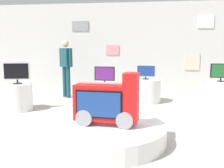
# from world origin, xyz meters

# --- Properties ---
(ground_plane) EXTENTS (30.00, 30.00, 0.00)m
(ground_plane) POSITION_xyz_m (0.00, 0.00, 0.00)
(ground_plane) COLOR #B2ADA3
(back_wall_display) EXTENTS (12.67, 0.13, 2.86)m
(back_wall_display) POSITION_xyz_m (0.01, 4.51, 1.43)
(back_wall_display) COLOR silver
(back_wall_display) RESTS_ON ground
(main_display_pedestal) EXTENTS (1.84, 1.84, 0.27)m
(main_display_pedestal) POSITION_xyz_m (-0.40, 0.08, 0.14)
(main_display_pedestal) COLOR white
(main_display_pedestal) RESTS_ON ground
(novelty_firetruck_tv) EXTENTS (0.99, 0.43, 0.81)m
(novelty_firetruck_tv) POSITION_xyz_m (-0.38, 0.07, 0.60)
(novelty_firetruck_tv) COLOR gray
(novelty_firetruck_tv) RESTS_ON main_display_pedestal
(display_pedestal_left_rear) EXTENTS (0.68, 0.68, 0.62)m
(display_pedestal_left_rear) POSITION_xyz_m (2.04, 2.83, 0.31)
(display_pedestal_left_rear) COLOR white
(display_pedestal_left_rear) RESTS_ON ground
(tv_on_left_rear) EXTENTS (0.51, 0.16, 0.45)m
(tv_on_left_rear) POSITION_xyz_m (2.04, 2.82, 0.87)
(tv_on_left_rear) COLOR black
(tv_on_left_rear) RESTS_ON display_pedestal_left_rear
(display_pedestal_center_rear) EXTENTS (0.81, 0.81, 0.62)m
(display_pedestal_center_rear) POSITION_xyz_m (0.20, 3.08, 0.31)
(display_pedestal_center_rear) COLOR white
(display_pedestal_center_rear) RESTS_ON ground
(tv_on_center_rear) EXTENTS (0.50, 0.18, 0.38)m
(tv_on_center_rear) POSITION_xyz_m (0.21, 3.07, 0.82)
(tv_on_center_rear) COLOR black
(tv_on_center_rear) RESTS_ON display_pedestal_center_rear
(display_pedestal_right_rear) EXTENTS (0.90, 0.90, 0.62)m
(display_pedestal_right_rear) POSITION_xyz_m (-0.73, 2.00, 0.31)
(display_pedestal_right_rear) COLOR white
(display_pedestal_right_rear) RESTS_ON ground
(tv_on_right_rear) EXTENTS (0.47, 0.18, 0.40)m
(tv_on_right_rear) POSITION_xyz_m (-0.73, 2.00, 0.84)
(tv_on_right_rear) COLOR black
(tv_on_right_rear) RESTS_ON display_pedestal_right_rear
(display_pedestal_far_right) EXTENTS (0.65, 0.65, 0.62)m
(display_pedestal_far_right) POSITION_xyz_m (-2.74, 1.80, 0.31)
(display_pedestal_far_right) COLOR white
(display_pedestal_far_right) RESTS_ON ground
(tv_on_far_right) EXTENTS (0.58, 0.21, 0.49)m
(tv_on_far_right) POSITION_xyz_m (-2.75, 1.80, 0.89)
(tv_on_far_right) COLOR black
(tv_on_far_right) RESTS_ON display_pedestal_far_right
(shopper_browsing_near_truck) EXTENTS (0.45, 0.40, 1.67)m
(shopper_browsing_near_truck) POSITION_xyz_m (-2.10, 3.45, 0.98)
(shopper_browsing_near_truck) COLOR #194751
(shopper_browsing_near_truck) RESTS_ON ground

